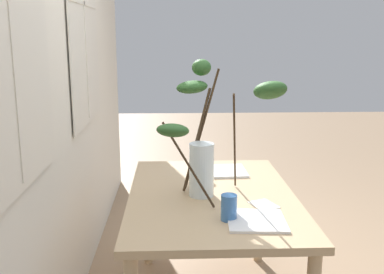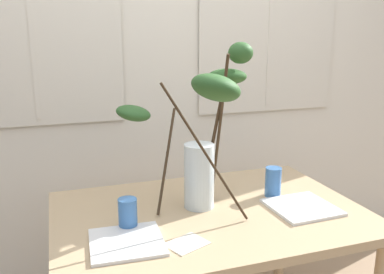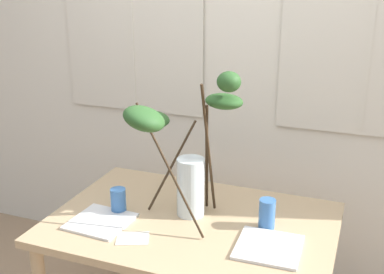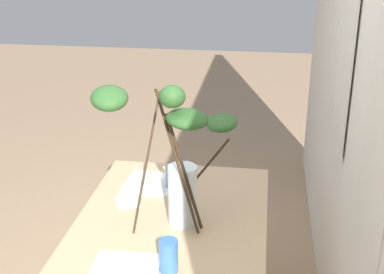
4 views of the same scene
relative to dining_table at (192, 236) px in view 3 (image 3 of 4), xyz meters
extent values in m
cube|color=silver|center=(0.00, 0.86, 0.77)|extent=(4.97, 0.12, 2.83)
cube|color=tan|center=(0.00, 0.00, 0.07)|extent=(1.35, 0.91, 0.04)
cylinder|color=tan|center=(-0.61, 0.39, -0.30)|extent=(0.06, 0.06, 0.69)
cylinder|color=tan|center=(0.61, 0.39, -0.30)|extent=(0.06, 0.06, 0.69)
cylinder|color=silver|center=(-0.03, 0.06, 0.23)|extent=(0.13, 0.13, 0.29)
cylinder|color=silver|center=(-0.03, 0.06, 0.14)|extent=(0.12, 0.12, 0.09)
cylinder|color=#382819|center=(-0.06, -0.11, 0.38)|extent=(0.35, 0.08, 0.58)
ellipsoid|color=#285123|center=(-0.09, -0.28, 0.67)|extent=(0.22, 0.21, 0.16)
cylinder|color=#382819|center=(-0.16, 0.13, 0.30)|extent=(0.17, 0.27, 0.42)
ellipsoid|color=#285123|center=(-0.28, 0.21, 0.50)|extent=(0.22, 0.21, 0.10)
cylinder|color=#382819|center=(0.04, 0.08, 0.38)|extent=(0.06, 0.16, 0.57)
ellipsoid|color=#285123|center=(0.12, 0.10, 0.66)|extent=(0.22, 0.22, 0.09)
cylinder|color=#382819|center=(0.06, 0.05, 0.43)|extent=(0.02, 0.19, 0.67)
ellipsoid|color=#285123|center=(0.15, 0.05, 0.77)|extent=(0.11, 0.11, 0.09)
cylinder|color=#386BAD|center=(-0.37, -0.05, 0.15)|extent=(0.08, 0.08, 0.12)
cylinder|color=#386BAD|center=(0.35, 0.06, 0.16)|extent=(0.08, 0.08, 0.14)
cube|color=white|center=(-0.40, -0.18, 0.09)|extent=(0.28, 0.28, 0.01)
cube|color=white|center=(0.40, -0.11, 0.09)|extent=(0.28, 0.28, 0.01)
cube|color=silver|center=(-0.19, -0.25, 0.09)|extent=(0.18, 0.16, 0.00)
camera|label=1|loc=(-2.37, 0.21, 0.94)|focal=42.44mm
camera|label=2|loc=(-0.61, -1.56, 0.84)|focal=38.35mm
camera|label=3|loc=(0.74, -1.92, 1.22)|focal=45.11mm
camera|label=4|loc=(2.11, 0.41, 1.39)|focal=49.33mm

